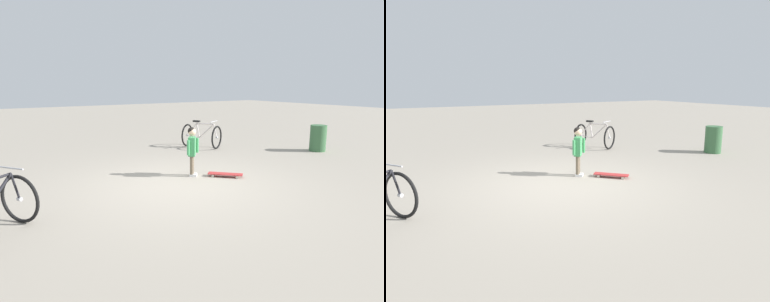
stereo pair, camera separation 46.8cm
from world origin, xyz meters
The scene contains 5 objects.
ground_plane centered at (0.00, 0.00, 0.00)m, with size 50.00×50.00×0.00m, color #9E9384.
child_person centered at (-0.58, -0.44, 0.66)m, with size 0.38×0.28×1.06m.
skateboard centered at (-1.13, 0.02, 0.06)m, with size 0.65×0.66×0.07m.
bicycle_mid centered at (-2.66, -3.04, 0.38)m, with size 1.14×1.28×0.85m.
trash_bin centered at (-5.21, -0.70, 0.38)m, with size 0.47×0.47×0.77m, color #38663D.
Camera 1 is at (3.30, 5.46, 1.97)m, focal length 31.57 mm.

